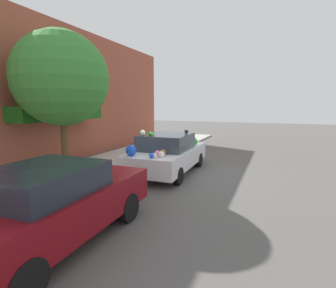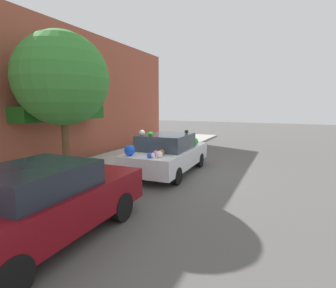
{
  "view_description": "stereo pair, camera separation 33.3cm",
  "coord_description": "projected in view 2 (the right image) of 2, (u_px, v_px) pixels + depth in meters",
  "views": [
    {
      "loc": [
        -8.84,
        -3.65,
        2.51
      ],
      "look_at": [
        0.0,
        -0.02,
        1.08
      ],
      "focal_mm": 28.0,
      "sensor_mm": 36.0,
      "label": 1
    },
    {
      "loc": [
        -8.71,
        -3.96,
        2.51
      ],
      "look_at": [
        0.0,
        -0.02,
        1.08
      ],
      "focal_mm": 28.0,
      "sensor_mm": 36.0,
      "label": 2
    }
  ],
  "objects": [
    {
      "name": "ground_plane",
      "position": [
        168.0,
        172.0,
        9.84
      ],
      "size": [
        60.0,
        60.0,
        0.0
      ],
      "primitive_type": "plane",
      "color": "#565451"
    },
    {
      "name": "sidewalk_curb",
      "position": [
        109.0,
        164.0,
        10.93
      ],
      "size": [
        24.0,
        3.2,
        0.1
      ],
      "color": "#B2ADA3",
      "rests_on": "ground"
    },
    {
      "name": "building_facade",
      "position": [
        64.0,
        95.0,
        11.36
      ],
      "size": [
        18.0,
        1.2,
        5.95
      ],
      "color": "#9E4C38",
      "rests_on": "ground"
    },
    {
      "name": "street_tree",
      "position": [
        62.0,
        79.0,
        8.88
      ],
      "size": [
        3.17,
        3.17,
        4.86
      ],
      "color": "brown",
      "rests_on": "sidewalk_curb"
    },
    {
      "name": "fire_hydrant",
      "position": [
        146.0,
        151.0,
        11.88
      ],
      "size": [
        0.2,
        0.2,
        0.7
      ],
      "color": "red",
      "rests_on": "sidewalk_curb"
    },
    {
      "name": "art_car",
      "position": [
        168.0,
        153.0,
        9.7
      ],
      "size": [
        4.25,
        1.96,
        1.66
      ],
      "rotation": [
        0.0,
        0.0,
        0.02
      ],
      "color": "silver",
      "rests_on": "ground"
    },
    {
      "name": "parked_car_plain",
      "position": [
        43.0,
        203.0,
        4.73
      ],
      "size": [
        4.22,
        1.88,
        1.47
      ],
      "rotation": [
        0.0,
        0.0,
        0.02
      ],
      "color": "maroon",
      "rests_on": "ground"
    }
  ]
}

